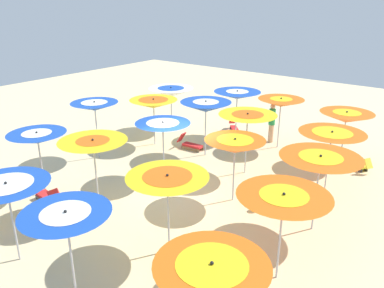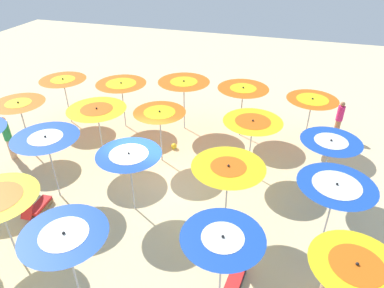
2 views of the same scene
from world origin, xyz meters
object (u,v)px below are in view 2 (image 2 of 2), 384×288
(beach_umbrella_11, at_px, (228,172))
(lounger_0, at_px, (236,276))
(beach_umbrella_10, at_px, (335,191))
(beach_umbrella_16, at_px, (222,243))
(beach_umbrella_12, at_px, (129,158))
(beach_umbrella_13, at_px, (47,143))
(lounger_3, at_px, (82,112))
(beachgoer_1, at_px, (330,273))
(beach_ball, at_px, (174,146))
(beach_umbrella_4, at_px, (64,84))
(beach_umbrella_0, at_px, (312,103))
(beachgoer_0, at_px, (8,137))
(lounger_1, at_px, (38,207))
(beach_umbrella_2, at_px, (184,86))
(beach_umbrella_17, at_px, (65,239))
(beach_umbrella_15, at_px, (355,271))
(beach_umbrella_7, at_px, (160,117))
(beach_umbrella_1, at_px, (243,92))
(beach_umbrella_8, at_px, (97,113))
(beach_umbrella_9, at_px, (19,107))
(beach_umbrella_6, at_px, (252,126))
(beach_umbrella_5, at_px, (330,145))
(beach_umbrella_3, at_px, (121,87))
(beachgoer_2, at_px, (339,118))

(beach_umbrella_11, distance_m, lounger_0, 2.73)
(beach_umbrella_10, height_order, beach_umbrella_16, beach_umbrella_16)
(beach_umbrella_12, height_order, beach_umbrella_13, beach_umbrella_13)
(lounger_3, height_order, beachgoer_1, beachgoer_1)
(beach_umbrella_11, xyz_separation_m, beach_ball, (-3.93, -3.04, -2.07))
(beach_umbrella_4, relative_size, beach_ball, 8.96)
(beach_umbrella_0, xyz_separation_m, beachgoer_1, (7.38, 0.70, -1.10))
(beachgoer_0, bearing_deg, lounger_1, -36.56)
(beach_umbrella_4, relative_size, beach_umbrella_11, 0.90)
(lounger_3, bearing_deg, beach_umbrella_12, 73.92)
(lounger_0, relative_size, beachgoer_0, 0.67)
(beach_umbrella_2, bearing_deg, lounger_1, -22.79)
(beach_umbrella_17, relative_size, beach_ball, 10.03)
(beach_umbrella_15, bearing_deg, beach_umbrella_17, -79.57)
(beach_umbrella_7, height_order, lounger_1, beach_umbrella_7)
(beach_umbrella_1, xyz_separation_m, beach_umbrella_8, (3.70, -4.75, 0.12))
(lounger_1, height_order, beachgoer_1, beachgoer_1)
(beach_umbrella_9, relative_size, beach_umbrella_11, 0.94)
(beach_umbrella_10, xyz_separation_m, beach_umbrella_15, (2.68, 0.25, 0.09))
(beach_umbrella_6, bearing_deg, beach_umbrella_15, 27.70)
(beach_umbrella_9, height_order, beach_umbrella_11, beach_umbrella_11)
(beach_umbrella_15, relative_size, beachgoer_0, 1.26)
(beach_umbrella_8, relative_size, beach_umbrella_13, 1.00)
(beach_umbrella_17, xyz_separation_m, beachgoer_1, (-1.99, 5.76, -1.39))
(beach_umbrella_8, xyz_separation_m, beach_umbrella_12, (2.14, 2.30, -0.17))
(beach_umbrella_6, xyz_separation_m, beach_umbrella_11, (3.14, -0.22, 0.14))
(beachgoer_1, bearing_deg, beach_umbrella_12, -105.68)
(beach_umbrella_4, distance_m, beach_umbrella_15, 13.73)
(beach_umbrella_4, bearing_deg, beachgoer_0, -7.33)
(beach_umbrella_13, height_order, beachgoer_1, beach_umbrella_13)
(beach_umbrella_5, xyz_separation_m, beachgoer_1, (4.07, 0.11, -1.19))
(beach_umbrella_16, bearing_deg, beach_umbrella_17, -71.72)
(beach_umbrella_0, xyz_separation_m, beach_umbrella_3, (0.75, -8.08, 0.01))
(beach_umbrella_0, distance_m, beach_umbrella_12, 7.86)
(beach_umbrella_13, xyz_separation_m, lounger_3, (-5.59, -2.57, -1.96))
(beach_umbrella_15, bearing_deg, beach_umbrella_9, -110.28)
(beach_umbrella_3, height_order, beach_umbrella_13, beach_umbrella_13)
(beach_umbrella_12, bearing_deg, beach_umbrella_15, 68.51)
(lounger_3, xyz_separation_m, beach_ball, (1.58, 5.39, -0.07))
(beach_umbrella_12, height_order, lounger_1, beach_umbrella_12)
(lounger_1, distance_m, beachgoer_1, 8.95)
(beach_ball, bearing_deg, beach_umbrella_1, 128.74)
(beach_umbrella_11, bearing_deg, lounger_0, 21.52)
(beach_umbrella_1, distance_m, lounger_0, 7.96)
(beachgoer_1, bearing_deg, beach_umbrella_16, -71.15)
(beach_umbrella_2, height_order, beach_umbrella_9, beach_umbrella_2)
(beach_umbrella_15, xyz_separation_m, beachgoer_2, (-9.49, 0.43, -1.21))
(beach_umbrella_6, bearing_deg, beach_umbrella_12, -46.59)
(beach_umbrella_8, distance_m, beachgoer_1, 9.13)
(beach_umbrella_8, xyz_separation_m, beach_ball, (-1.74, 2.31, -2.08))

